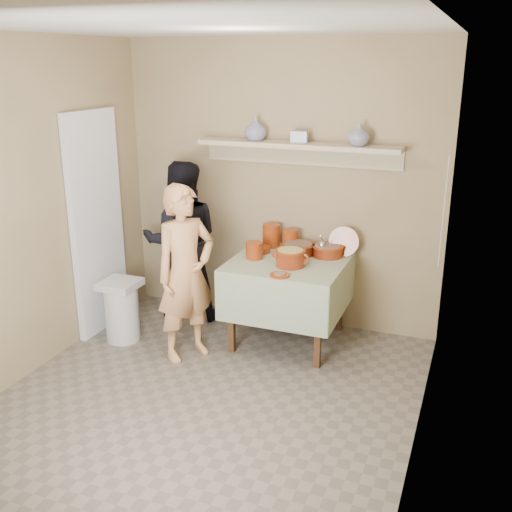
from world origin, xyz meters
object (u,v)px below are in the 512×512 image
at_px(person_cook, 186,273).
at_px(trash_bin, 122,310).
at_px(person_helper, 182,241).
at_px(cazuela_rice, 290,256).
at_px(serving_table, 289,273).

bearing_deg(person_cook, trash_bin, 115.95).
bearing_deg(trash_bin, person_cook, -4.78).
relative_size(person_cook, person_helper, 0.97).
height_order(person_helper, trash_bin, person_helper).
xyz_separation_m(person_helper, cazuela_rice, (1.17, -0.29, 0.08)).
height_order(person_helper, serving_table, person_helper).
xyz_separation_m(person_cook, cazuela_rice, (0.76, 0.43, 0.11)).
bearing_deg(serving_table, trash_bin, -159.71).
xyz_separation_m(serving_table, trash_bin, (-1.39, -0.51, -0.36)).
bearing_deg(serving_table, cazuela_rice, -68.34).
xyz_separation_m(person_helper, trash_bin, (-0.27, -0.66, -0.48)).
distance_m(person_helper, serving_table, 1.13).
distance_m(person_cook, person_helper, 0.83).
distance_m(person_cook, serving_table, 0.91).
bearing_deg(cazuela_rice, trash_bin, -165.66).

